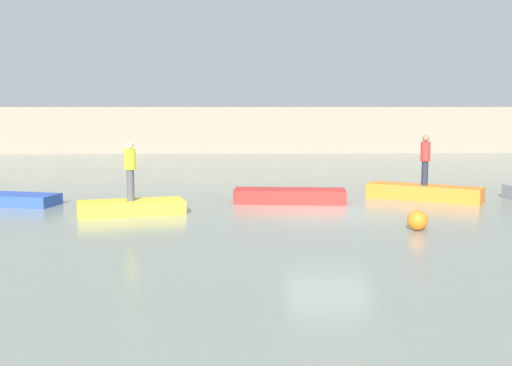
{
  "coord_description": "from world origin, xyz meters",
  "views": [
    {
      "loc": [
        -2.82,
        -18.21,
        3.17
      ],
      "look_at": [
        -2.04,
        2.23,
        0.69
      ],
      "focal_mm": 44.43,
      "sensor_mm": 36.0,
      "label": 1
    }
  ],
  "objects_px": {
    "person_red_shirt": "(425,157)",
    "rowboat_red": "(290,196)",
    "rowboat_yellow": "(131,207)",
    "rowboat_orange": "(424,193)",
    "mooring_buoy": "(417,220)",
    "person_hiviz_shirt": "(130,168)",
    "rowboat_blue": "(4,199)"
  },
  "relations": [
    {
      "from": "rowboat_red",
      "to": "person_red_shirt",
      "type": "height_order",
      "value": "person_red_shirt"
    },
    {
      "from": "rowboat_blue",
      "to": "person_red_shirt",
      "type": "distance_m",
      "value": 14.02
    },
    {
      "from": "rowboat_yellow",
      "to": "rowboat_red",
      "type": "distance_m",
      "value": 5.31
    },
    {
      "from": "rowboat_red",
      "to": "person_red_shirt",
      "type": "bearing_deg",
      "value": 11.25
    },
    {
      "from": "rowboat_orange",
      "to": "person_red_shirt",
      "type": "xyz_separation_m",
      "value": [
        0.0,
        0.0,
        1.2
      ]
    },
    {
      "from": "person_hiviz_shirt",
      "to": "person_red_shirt",
      "type": "distance_m",
      "value": 9.86
    },
    {
      "from": "rowboat_red",
      "to": "person_hiviz_shirt",
      "type": "xyz_separation_m",
      "value": [
        -4.9,
        -2.04,
        1.15
      ]
    },
    {
      "from": "mooring_buoy",
      "to": "person_red_shirt",
      "type": "bearing_deg",
      "value": 71.26
    },
    {
      "from": "rowboat_orange",
      "to": "mooring_buoy",
      "type": "xyz_separation_m",
      "value": [
        -1.79,
        -5.28,
        0.01
      ]
    },
    {
      "from": "rowboat_orange",
      "to": "person_red_shirt",
      "type": "distance_m",
      "value": 1.2
    },
    {
      "from": "rowboat_orange",
      "to": "rowboat_yellow",
      "type": "bearing_deg",
      "value": -133.7
    },
    {
      "from": "rowboat_blue",
      "to": "rowboat_red",
      "type": "relative_size",
      "value": 0.97
    },
    {
      "from": "rowboat_yellow",
      "to": "person_red_shirt",
      "type": "distance_m",
      "value": 9.94
    },
    {
      "from": "rowboat_orange",
      "to": "rowboat_blue",
      "type": "bearing_deg",
      "value": -146.39
    },
    {
      "from": "rowboat_yellow",
      "to": "rowboat_orange",
      "type": "height_order",
      "value": "rowboat_orange"
    },
    {
      "from": "rowboat_blue",
      "to": "person_hiviz_shirt",
      "type": "distance_m",
      "value": 5.0
    },
    {
      "from": "rowboat_orange",
      "to": "person_hiviz_shirt",
      "type": "bearing_deg",
      "value": -133.7
    },
    {
      "from": "rowboat_blue",
      "to": "person_hiviz_shirt",
      "type": "bearing_deg",
      "value": -9.01
    },
    {
      "from": "rowboat_yellow",
      "to": "person_hiviz_shirt",
      "type": "distance_m",
      "value": 1.18
    },
    {
      "from": "person_red_shirt",
      "to": "rowboat_red",
      "type": "bearing_deg",
      "value": -174.41
    },
    {
      "from": "rowboat_yellow",
      "to": "rowboat_red",
      "type": "height_order",
      "value": "rowboat_red"
    },
    {
      "from": "rowboat_yellow",
      "to": "rowboat_orange",
      "type": "relative_size",
      "value": 0.81
    },
    {
      "from": "rowboat_red",
      "to": "rowboat_blue",
      "type": "bearing_deg",
      "value": -174.17
    },
    {
      "from": "rowboat_red",
      "to": "person_red_shirt",
      "type": "relative_size",
      "value": 2.15
    },
    {
      "from": "rowboat_blue",
      "to": "person_hiviz_shirt",
      "type": "xyz_separation_m",
      "value": [
        4.41,
        -2.01,
        1.2
      ]
    },
    {
      "from": "rowboat_orange",
      "to": "rowboat_red",
      "type": "bearing_deg",
      "value": -142.79
    },
    {
      "from": "person_hiviz_shirt",
      "to": "mooring_buoy",
      "type": "bearing_deg",
      "value": -19.74
    },
    {
      "from": "rowboat_yellow",
      "to": "mooring_buoy",
      "type": "relative_size",
      "value": 5.83
    },
    {
      "from": "mooring_buoy",
      "to": "person_hiviz_shirt",
      "type": "bearing_deg",
      "value": 160.26
    },
    {
      "from": "person_red_shirt",
      "to": "person_hiviz_shirt",
      "type": "bearing_deg",
      "value": -165.32
    },
    {
      "from": "rowboat_orange",
      "to": "person_hiviz_shirt",
      "type": "distance_m",
      "value": 9.92
    },
    {
      "from": "rowboat_orange",
      "to": "person_hiviz_shirt",
      "type": "height_order",
      "value": "person_hiviz_shirt"
    }
  ]
}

